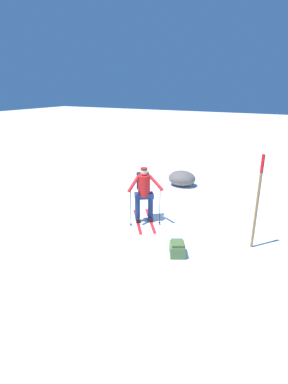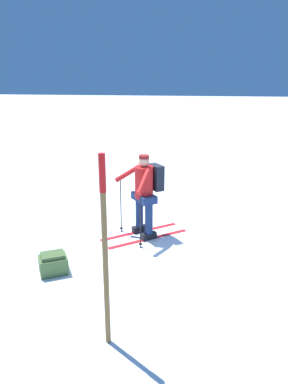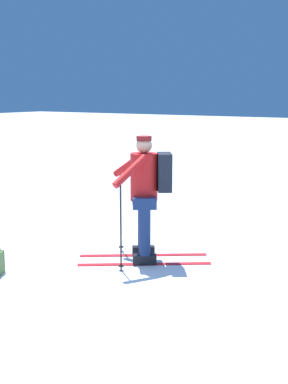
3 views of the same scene
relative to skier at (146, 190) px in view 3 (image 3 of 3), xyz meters
name	(u,v)px [view 3 (image 3 of 3)]	position (x,y,z in m)	size (l,w,h in m)	color
ground_plane	(121,270)	(0.52, -0.04, -0.94)	(80.00, 80.00, 0.00)	white
skier	(146,190)	(0.00, 0.00, 0.00)	(1.38, 1.66, 1.63)	red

